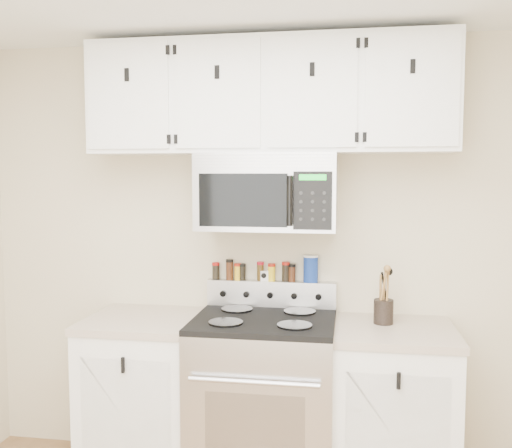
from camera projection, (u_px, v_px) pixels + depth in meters
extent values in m
cube|color=#BDAF8E|center=(272.00, 255.00, 3.38)|extent=(3.50, 0.01, 2.50)
cube|color=#B7B7BA|center=(264.00, 405.00, 3.13)|extent=(0.76, 0.65, 0.92)
cube|color=black|center=(255.00, 433.00, 2.82)|extent=(0.50, 0.02, 0.40)
cube|color=black|center=(264.00, 320.00, 3.09)|extent=(0.76, 0.65, 0.03)
cube|color=#B7B7BA|center=(271.00, 293.00, 3.36)|extent=(0.76, 0.08, 0.15)
cylinder|color=black|center=(226.00, 323.00, 2.97)|extent=(0.18, 0.18, 0.01)
cylinder|color=black|center=(295.00, 325.00, 2.91)|extent=(0.18, 0.18, 0.01)
cylinder|color=black|center=(237.00, 309.00, 3.26)|extent=(0.18, 0.18, 0.01)
cylinder|color=black|center=(300.00, 312.00, 3.20)|extent=(0.18, 0.18, 0.01)
cube|color=white|center=(146.00, 399.00, 3.27)|extent=(0.62, 0.60, 0.88)
cube|color=tan|center=(144.00, 320.00, 3.23)|extent=(0.64, 0.62, 0.04)
cube|color=white|center=(392.00, 415.00, 3.04)|extent=(0.62, 0.60, 0.88)
cube|color=tan|center=(394.00, 331.00, 3.00)|extent=(0.64, 0.62, 0.04)
cube|color=#9E9EA3|center=(268.00, 192.00, 3.16)|extent=(0.76, 0.38, 0.42)
cube|color=#B7B7BA|center=(263.00, 160.00, 2.95)|extent=(0.73, 0.01, 0.08)
cube|color=black|center=(243.00, 200.00, 2.99)|extent=(0.47, 0.01, 0.28)
cube|color=black|center=(313.00, 201.00, 2.93)|extent=(0.20, 0.01, 0.30)
cylinder|color=black|center=(290.00, 201.00, 2.91)|extent=(0.03, 0.03, 0.26)
cube|color=white|center=(269.00, 97.00, 3.14)|extent=(2.00, 0.33, 0.62)
cube|color=white|center=(128.00, 96.00, 3.09)|extent=(0.46, 0.01, 0.57)
cube|color=black|center=(127.00, 75.00, 3.08)|extent=(0.02, 0.01, 0.07)
cube|color=white|center=(217.00, 94.00, 3.01)|extent=(0.46, 0.01, 0.57)
cube|color=black|center=(217.00, 72.00, 2.99)|extent=(0.03, 0.01, 0.07)
cube|color=white|center=(312.00, 92.00, 2.93)|extent=(0.46, 0.01, 0.57)
cube|color=black|center=(312.00, 69.00, 2.91)|extent=(0.03, 0.01, 0.07)
cube|color=white|center=(412.00, 89.00, 2.85)|extent=(0.46, 0.01, 0.57)
cube|color=black|center=(413.00, 66.00, 2.83)|extent=(0.02, 0.01, 0.07)
cylinder|color=black|center=(383.00, 312.00, 3.08)|extent=(0.10, 0.10, 0.13)
cylinder|color=olive|center=(384.00, 293.00, 3.07)|extent=(0.01, 0.01, 0.24)
cylinder|color=olive|center=(387.00, 292.00, 3.05)|extent=(0.01, 0.01, 0.26)
cylinder|color=olive|center=(380.00, 294.00, 3.08)|extent=(0.01, 0.01, 0.23)
cylinder|color=black|center=(385.00, 293.00, 3.08)|extent=(0.01, 0.01, 0.24)
cylinder|color=olive|center=(382.00, 293.00, 3.05)|extent=(0.01, 0.01, 0.25)
cube|color=white|center=(264.00, 276.00, 3.36)|extent=(0.06, 0.06, 0.06)
cylinder|color=navy|center=(311.00, 269.00, 3.31)|extent=(0.08, 0.08, 0.15)
cylinder|color=white|center=(311.00, 256.00, 3.30)|extent=(0.09, 0.09, 0.01)
cylinder|color=black|center=(216.00, 272.00, 3.40)|extent=(0.04, 0.04, 0.08)
cylinder|color=#A20F0C|center=(216.00, 264.00, 3.40)|extent=(0.05, 0.05, 0.02)
cylinder|color=#462310|center=(230.00, 271.00, 3.39)|extent=(0.04, 0.04, 0.11)
cylinder|color=black|center=(230.00, 261.00, 3.38)|extent=(0.04, 0.04, 0.02)
cylinder|color=yellow|center=(238.00, 273.00, 3.38)|extent=(0.04, 0.04, 0.08)
cylinder|color=#AE1F0D|center=(238.00, 265.00, 3.38)|extent=(0.04, 0.04, 0.02)
cylinder|color=black|center=(242.00, 273.00, 3.38)|extent=(0.04, 0.04, 0.08)
cylinder|color=black|center=(242.00, 265.00, 3.37)|extent=(0.04, 0.04, 0.02)
cylinder|color=#453010|center=(260.00, 273.00, 3.36)|extent=(0.04, 0.04, 0.09)
cylinder|color=#A10C1B|center=(260.00, 263.00, 3.36)|extent=(0.04, 0.04, 0.02)
cylinder|color=yellow|center=(272.00, 274.00, 3.35)|extent=(0.04, 0.04, 0.09)
cylinder|color=#A01A0C|center=(272.00, 265.00, 3.35)|extent=(0.04, 0.04, 0.02)
cylinder|color=black|center=(286.00, 273.00, 3.34)|extent=(0.04, 0.04, 0.10)
cylinder|color=#A8160C|center=(286.00, 263.00, 3.33)|extent=(0.05, 0.05, 0.02)
cylinder|color=#462210|center=(292.00, 274.00, 3.33)|extent=(0.04, 0.04, 0.09)
cylinder|color=black|center=(292.00, 265.00, 3.33)|extent=(0.04, 0.04, 0.02)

